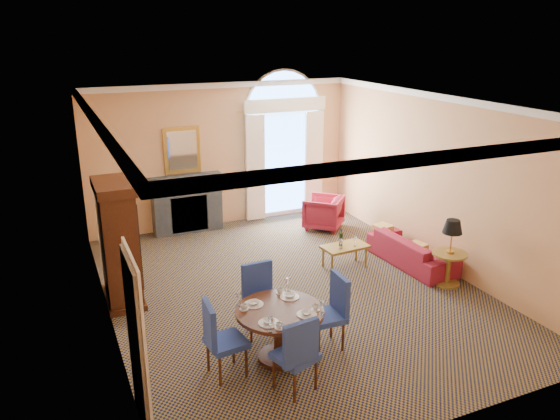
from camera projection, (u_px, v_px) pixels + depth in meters
name	position (u px, v px, depth m)	size (l,w,h in m)	color
ground	(292.00, 289.00, 9.45)	(7.50, 7.50, 0.00)	black
room_envelope	(275.00, 140.00, 9.23)	(6.04, 7.52, 3.45)	tan
armoire	(119.00, 245.00, 8.76)	(0.59, 1.04, 2.05)	#35180C
dining_table	(280.00, 322.00, 7.30)	(1.20, 1.20, 0.95)	#35180C
dining_chair_north	(260.00, 294.00, 7.98)	(0.58, 0.58, 1.06)	navy
dining_chair_south	(298.00, 351.00, 6.57)	(0.60, 0.60, 1.06)	navy
dining_chair_east	(332.00, 307.00, 7.62)	(0.51, 0.50, 1.06)	navy
dining_chair_west	(218.00, 335.00, 6.91)	(0.53, 0.53, 1.06)	navy
sofa	(412.00, 250.00, 10.39)	(1.91, 0.75, 0.56)	maroon
armchair	(323.00, 212.00, 12.25)	(0.79, 0.81, 0.74)	maroon
coffee_table	(345.00, 247.00, 10.21)	(0.89, 0.54, 0.77)	olive
side_table	(451.00, 245.00, 9.41)	(0.60, 0.60, 1.18)	olive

